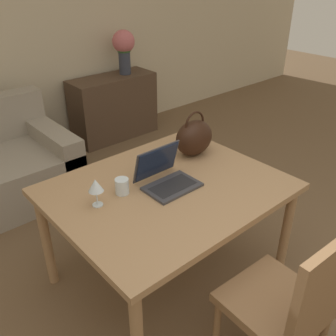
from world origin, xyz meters
name	(u,v)px	position (x,y,z in m)	size (l,w,h in m)	color
dining_table	(167,197)	(0.04, 0.74, 0.65)	(1.31, 1.07, 0.72)	#A87F56
chair	(292,302)	(0.02, -0.14, 0.53)	(0.46, 0.46, 0.95)	olive
sideboard	(114,107)	(1.09, 2.91, 0.36)	(0.99, 0.40, 0.73)	#4C3828
laptop	(165,175)	(0.05, 0.77, 0.78)	(0.31, 0.28, 0.22)	#38383D
drinking_glass	(122,186)	(-0.20, 0.85, 0.77)	(0.08, 0.08, 0.09)	silver
wine_glass	(96,186)	(-0.37, 0.84, 0.84)	(0.08, 0.08, 0.16)	silver
handbag	(194,137)	(0.44, 0.93, 0.85)	(0.28, 0.19, 0.31)	black
flower_vase	(124,46)	(1.27, 2.90, 1.03)	(0.25, 0.25, 0.49)	#333847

